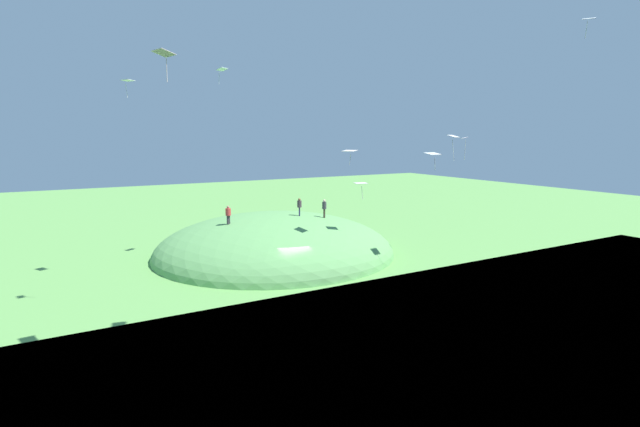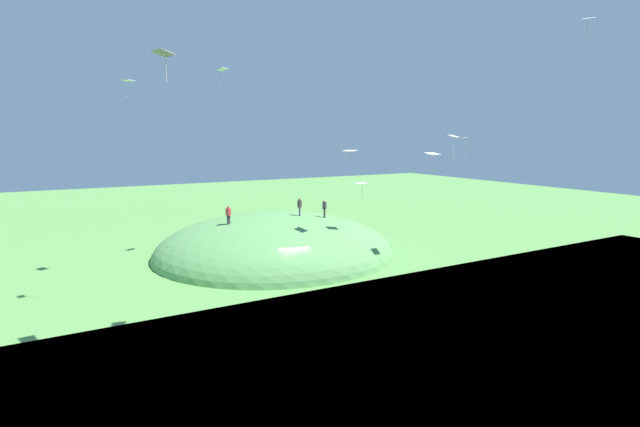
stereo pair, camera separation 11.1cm
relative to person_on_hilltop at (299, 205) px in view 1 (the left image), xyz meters
The scene contains 15 objects.
ground_plane 8.77m from the person_on_hilltop, 147.60° to the left, with size 160.00×160.00×0.00m, color #609D4C.
grass_hill 5.31m from the person_on_hilltop, 54.09° to the left, with size 22.08×22.74×7.59m, color #61A057.
dirt_path 15.51m from the person_on_hilltop, 22.53° to the right, with size 14.76×1.35×0.04m, color brown.
person_on_hilltop is the anchor object (origin of this frame).
person_watching_kites 6.76m from the person_on_hilltop, 84.71° to the left, with size 0.57×0.57×1.64m.
person_walking_path 2.40m from the person_on_hilltop, 108.01° to the right, with size 0.47×0.47×1.74m.
kite_0 16.01m from the person_on_hilltop, 125.07° to the right, with size 0.84×0.78×2.03m.
kite_1 13.89m from the person_on_hilltop, 65.25° to the left, with size 1.09×1.17×1.37m.
kite_3 17.86m from the person_on_hilltop, 90.76° to the left, with size 1.16×1.04×1.31m.
kite_4 16.81m from the person_on_hilltop, behind, with size 0.75×1.03×1.13m.
kite_5 8.72m from the person_on_hilltop, behind, with size 1.33×1.16×1.24m.
kite_6 15.22m from the person_on_hilltop, 145.90° to the right, with size 1.00×1.19×2.05m.
kite_7 26.53m from the person_on_hilltop, 159.88° to the right, with size 0.85×0.78×1.24m.
kite_8 24.33m from the person_on_hilltop, 136.65° to the left, with size 1.22×0.97×1.46m.
kite_9 6.91m from the person_on_hilltop, 153.44° to the right, with size 0.93×1.20×1.43m.
Camera 1 is at (-33.14, 16.31, 11.10)m, focal length 26.83 mm.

